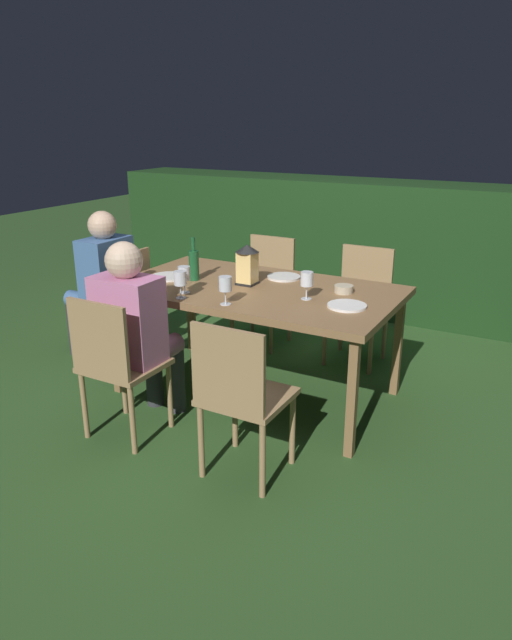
# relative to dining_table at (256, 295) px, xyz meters

# --- Properties ---
(ground_plane) EXTENTS (16.00, 16.00, 0.00)m
(ground_plane) POSITION_rel_dining_table_xyz_m (0.00, 0.00, -0.70)
(ground_plane) COLOR #2D5123
(dining_table) EXTENTS (1.82, 1.02, 0.75)m
(dining_table) POSITION_rel_dining_table_xyz_m (0.00, 0.00, 0.00)
(dining_table) COLOR olive
(dining_table) RESTS_ON ground
(chair_head_near) EXTENTS (0.40, 0.42, 0.87)m
(chair_head_near) POSITION_rel_dining_table_xyz_m (-1.16, 0.00, -0.22)
(chair_head_near) COLOR #9E7A51
(chair_head_near) RESTS_ON ground
(person_in_blue) EXTENTS (0.48, 0.38, 1.15)m
(person_in_blue) POSITION_rel_dining_table_xyz_m (-1.35, 0.00, -0.06)
(person_in_blue) COLOR #426699
(person_in_blue) RESTS_ON ground
(chair_side_right_a) EXTENTS (0.42, 0.40, 0.87)m
(chair_side_right_a) POSITION_rel_dining_table_xyz_m (-0.41, 0.90, -0.22)
(chair_side_right_a) COLOR #9E7A51
(chair_side_right_a) RESTS_ON ground
(chair_side_left_a) EXTENTS (0.42, 0.40, 0.87)m
(chair_side_left_a) POSITION_rel_dining_table_xyz_m (-0.41, -0.90, -0.22)
(chair_side_left_a) COLOR #9E7A51
(chair_side_left_a) RESTS_ON ground
(person_in_pink) EXTENTS (0.38, 0.47, 1.15)m
(person_in_pink) POSITION_rel_dining_table_xyz_m (-0.41, -0.71, -0.06)
(person_in_pink) COLOR #C675A3
(person_in_pink) RESTS_ON ground
(chair_side_left_b) EXTENTS (0.42, 0.40, 0.87)m
(chair_side_left_b) POSITION_rel_dining_table_xyz_m (0.41, -0.90, -0.22)
(chair_side_left_b) COLOR #9E7A51
(chair_side_left_b) RESTS_ON ground
(chair_side_right_b) EXTENTS (0.42, 0.40, 0.87)m
(chair_side_right_b) POSITION_rel_dining_table_xyz_m (0.41, 0.90, -0.22)
(chair_side_right_b) COLOR #9E7A51
(chair_side_right_b) RESTS_ON ground
(lantern_centerpiece) EXTENTS (0.15, 0.15, 0.27)m
(lantern_centerpiece) POSITION_rel_dining_table_xyz_m (-0.08, 0.03, 0.20)
(lantern_centerpiece) COLOR black
(lantern_centerpiece) RESTS_ON dining_table
(green_bottle_on_table) EXTENTS (0.07, 0.07, 0.29)m
(green_bottle_on_table) POSITION_rel_dining_table_xyz_m (-0.45, -0.05, 0.16)
(green_bottle_on_table) COLOR #195128
(green_bottle_on_table) RESTS_ON dining_table
(wine_glass_a) EXTENTS (0.08, 0.08, 0.17)m
(wine_glass_a) POSITION_rel_dining_table_xyz_m (-0.33, -0.33, 0.17)
(wine_glass_a) COLOR silver
(wine_glass_a) RESTS_ON dining_table
(wine_glass_b) EXTENTS (0.08, 0.08, 0.17)m
(wine_glass_b) POSITION_rel_dining_table_xyz_m (0.02, -0.41, 0.17)
(wine_glass_b) COLOR silver
(wine_glass_b) RESTS_ON dining_table
(wine_glass_c) EXTENTS (0.08, 0.08, 0.17)m
(wine_glass_c) POSITION_rel_dining_table_xyz_m (-0.28, -0.43, 0.17)
(wine_glass_c) COLOR silver
(wine_glass_c) RESTS_ON dining_table
(wine_glass_d) EXTENTS (0.08, 0.08, 0.17)m
(wine_glass_d) POSITION_rel_dining_table_xyz_m (-0.82, -0.24, 0.17)
(wine_glass_d) COLOR silver
(wine_glass_d) RESTS_ON dining_table
(wine_glass_e) EXTENTS (0.08, 0.08, 0.17)m
(wine_glass_e) POSITION_rel_dining_table_xyz_m (0.39, -0.08, 0.17)
(wine_glass_e) COLOR silver
(wine_glass_e) RESTS_ON dining_table
(plate_a) EXTENTS (0.23, 0.23, 0.01)m
(plate_a) POSITION_rel_dining_table_xyz_m (0.66, -0.11, 0.06)
(plate_a) COLOR white
(plate_a) RESTS_ON dining_table
(plate_b) EXTENTS (0.23, 0.23, 0.01)m
(plate_b) POSITION_rel_dining_table_xyz_m (0.06, 0.29, 0.06)
(plate_b) COLOR silver
(plate_b) RESTS_ON dining_table
(plate_c) EXTENTS (0.24, 0.24, 0.01)m
(plate_c) POSITION_rel_dining_table_xyz_m (-0.64, -0.09, 0.06)
(plate_c) COLOR white
(plate_c) RESTS_ON dining_table
(bowl_olives) EXTENTS (0.12, 0.12, 0.04)m
(bowl_olives) POSITION_rel_dining_table_xyz_m (-0.71, -0.38, 0.08)
(bowl_olives) COLOR #BCAD8E
(bowl_olives) RESTS_ON dining_table
(bowl_bread) EXTENTS (0.12, 0.12, 0.05)m
(bowl_bread) POSITION_rel_dining_table_xyz_m (0.54, 0.16, 0.08)
(bowl_bread) COLOR #BCAD8E
(bowl_bread) RESTS_ON dining_table
(hedge_backdrop) EXTENTS (5.25, 0.66, 1.23)m
(hedge_backdrop) POSITION_rel_dining_table_xyz_m (0.00, 2.17, -0.08)
(hedge_backdrop) COLOR #193816
(hedge_backdrop) RESTS_ON ground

